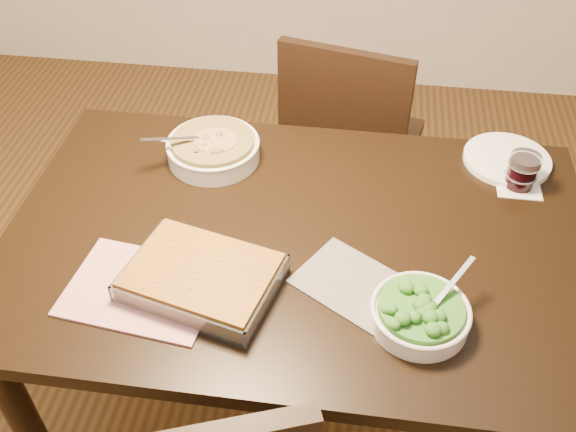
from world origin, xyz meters
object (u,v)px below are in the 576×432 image
(dinner_plate, at_px, (507,160))
(wine_tumbler, at_px, (523,170))
(table, at_px, (298,263))
(chair_far, at_px, (349,140))
(baking_dish, at_px, (202,278))
(stew_bowl, at_px, (213,148))
(broccoli_bowl, at_px, (420,313))

(dinner_plate, bearing_deg, wine_tumbler, -79.05)
(table, distance_m, chair_far, 0.76)
(baking_dish, height_order, chair_far, chair_far)
(stew_bowl, height_order, wine_tumbler, stew_bowl)
(chair_far, bearing_deg, wine_tumbler, 146.56)
(broccoli_bowl, distance_m, dinner_plate, 0.63)
(table, xyz_separation_m, wine_tumbler, (0.54, 0.26, 0.15))
(table, height_order, chair_far, chair_far)
(table, xyz_separation_m, stew_bowl, (-0.26, 0.27, 0.13))
(table, bearing_deg, wine_tumbler, 25.85)
(stew_bowl, height_order, dinner_plate, stew_bowl)
(table, xyz_separation_m, dinner_plate, (0.52, 0.36, 0.10))
(broccoli_bowl, xyz_separation_m, wine_tumbler, (0.26, 0.48, 0.02))
(stew_bowl, relative_size, wine_tumbler, 2.82)
(table, distance_m, dinner_plate, 0.64)
(baking_dish, height_order, dinner_plate, baking_dish)
(wine_tumbler, relative_size, chair_far, 0.10)
(wine_tumbler, bearing_deg, table, -154.15)
(broccoli_bowl, height_order, chair_far, chair_far)
(table, height_order, dinner_plate, dinner_plate)
(stew_bowl, distance_m, baking_dish, 0.46)
(table, bearing_deg, broccoli_bowl, -38.22)
(baking_dish, relative_size, dinner_plate, 1.58)
(table, distance_m, baking_dish, 0.29)
(broccoli_bowl, bearing_deg, table, 141.78)
(stew_bowl, distance_m, chair_far, 0.65)
(broccoli_bowl, relative_size, baking_dish, 0.59)
(broccoli_bowl, xyz_separation_m, baking_dish, (-0.47, 0.04, -0.00))
(stew_bowl, relative_size, broccoli_bowl, 1.19)
(stew_bowl, height_order, broccoli_bowl, stew_bowl)
(wine_tumbler, distance_m, chair_far, 0.73)
(stew_bowl, xyz_separation_m, wine_tumbler, (0.80, -0.00, 0.02))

